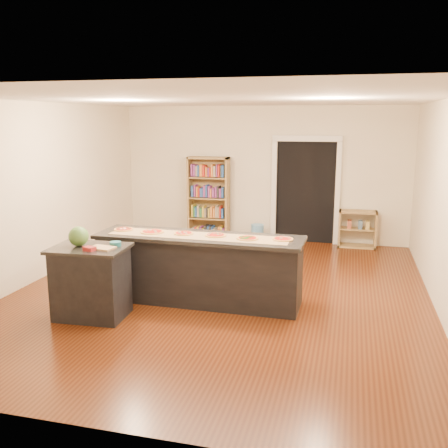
% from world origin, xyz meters
% --- Properties ---
extents(room, '(6.00, 7.00, 2.80)m').
position_xyz_m(room, '(0.00, 0.00, 1.40)').
color(room, beige).
rests_on(room, ground).
extents(doorway, '(1.40, 0.09, 2.21)m').
position_xyz_m(doorway, '(0.90, 3.46, 1.20)').
color(doorway, black).
rests_on(doorway, room).
extents(kitchen_island, '(2.90, 0.78, 0.96)m').
position_xyz_m(kitchen_island, '(-0.20, -0.43, 0.48)').
color(kitchen_island, black).
rests_on(kitchen_island, ground).
extents(side_counter, '(0.95, 0.69, 0.94)m').
position_xyz_m(side_counter, '(-1.38, -1.31, 0.47)').
color(side_counter, black).
rests_on(side_counter, ground).
extents(bookshelf, '(0.88, 0.31, 1.75)m').
position_xyz_m(bookshelf, '(-1.13, 3.29, 0.88)').
color(bookshelf, '#9E814D').
rests_on(bookshelf, ground).
extents(low_shelf, '(0.74, 0.32, 0.74)m').
position_xyz_m(low_shelf, '(1.97, 3.29, 0.37)').
color(low_shelf, '#9E814D').
rests_on(low_shelf, ground).
extents(waste_bin, '(0.26, 0.26, 0.38)m').
position_xyz_m(waste_bin, '(-0.04, 3.17, 0.19)').
color(waste_bin, '#60A0D7').
rests_on(waste_bin, ground).
extents(kraft_paper, '(2.52, 0.48, 0.00)m').
position_xyz_m(kraft_paper, '(-0.20, -0.45, 0.96)').
color(kraft_paper, '#A58255').
rests_on(kraft_paper, kitchen_island).
extents(watermelon, '(0.25, 0.25, 0.25)m').
position_xyz_m(watermelon, '(-1.53, -1.30, 1.07)').
color(watermelon, '#144214').
rests_on(watermelon, side_counter).
extents(cutting_board, '(0.33, 0.24, 0.02)m').
position_xyz_m(cutting_board, '(-1.18, -1.35, 0.95)').
color(cutting_board, tan).
rests_on(cutting_board, side_counter).
extents(package_red, '(0.16, 0.14, 0.05)m').
position_xyz_m(package_red, '(-1.28, -1.48, 0.96)').
color(package_red, maroon).
rests_on(package_red, side_counter).
extents(package_teal, '(0.15, 0.15, 0.06)m').
position_xyz_m(package_teal, '(-1.08, -1.19, 0.97)').
color(package_teal, '#195966').
rests_on(package_teal, side_counter).
extents(pizza_a, '(0.29, 0.29, 0.02)m').
position_xyz_m(pizza_a, '(-1.35, -0.37, 0.97)').
color(pizza_a, '#DD9C55').
rests_on(pizza_a, kitchen_island).
extents(pizza_b, '(0.32, 0.32, 0.02)m').
position_xyz_m(pizza_b, '(-0.89, -0.42, 0.97)').
color(pizza_b, '#DD9C55').
rests_on(pizza_b, kitchen_island).
extents(pizza_c, '(0.29, 0.29, 0.02)m').
position_xyz_m(pizza_c, '(-0.43, -0.40, 0.97)').
color(pizza_c, '#DD9C55').
rests_on(pizza_c, kitchen_island).
extents(pizza_d, '(0.30, 0.30, 0.02)m').
position_xyz_m(pizza_d, '(0.03, -0.40, 0.97)').
color(pizza_d, '#DD9C55').
rests_on(pizza_d, kitchen_island).
extents(pizza_e, '(0.28, 0.28, 0.02)m').
position_xyz_m(pizza_e, '(0.50, -0.47, 0.97)').
color(pizza_e, '#DD9C55').
rests_on(pizza_e, kitchen_island).
extents(pizza_f, '(0.29, 0.29, 0.02)m').
position_xyz_m(pizza_f, '(0.96, -0.40, 0.97)').
color(pizza_f, '#DD9C55').
rests_on(pizza_f, kitchen_island).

